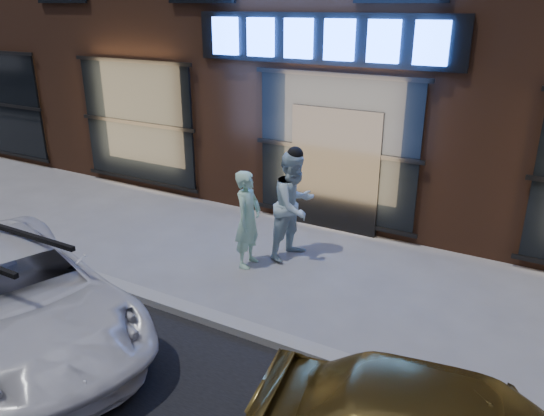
{
  "coord_description": "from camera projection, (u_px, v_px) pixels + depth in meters",
  "views": [
    {
      "loc": [
        3.75,
        -5.14,
        4.2
      ],
      "look_at": [
        -0.07,
        1.6,
        1.2
      ],
      "focal_mm": 35.0,
      "sensor_mm": 36.0,
      "label": 1
    }
  ],
  "objects": [
    {
      "name": "ground",
      "position": [
        220.0,
        325.0,
        7.41
      ],
      "size": [
        90.0,
        90.0,
        0.0
      ],
      "primitive_type": "plane",
      "color": "slate",
      "rests_on": "ground"
    },
    {
      "name": "white_suv",
      "position": [
        13.0,
        296.0,
        6.86
      ],
      "size": [
        5.12,
        3.53,
        1.3
      ],
      "primitive_type": "imported",
      "rotation": [
        0.0,
        0.0,
        1.25
      ],
      "color": "silver",
      "rests_on": "ground"
    },
    {
      "name": "man_cap",
      "position": [
        294.0,
        206.0,
        9.1
      ],
      "size": [
        0.92,
        1.07,
        1.9
      ],
      "primitive_type": "imported",
      "rotation": [
        0.0,
        0.0,
        1.33
      ],
      "color": "silver",
      "rests_on": "ground"
    },
    {
      "name": "man_bowtie",
      "position": [
        248.0,
        219.0,
        8.82
      ],
      "size": [
        0.46,
        0.65,
        1.68
      ],
      "primitive_type": "imported",
      "rotation": [
        0.0,
        0.0,
        1.66
      ],
      "color": "#B4EDCF",
      "rests_on": "ground"
    },
    {
      "name": "curb",
      "position": [
        220.0,
        321.0,
        7.38
      ],
      "size": [
        60.0,
        0.25,
        0.12
      ],
      "primitive_type": "cube",
      "color": "gray",
      "rests_on": "ground"
    }
  ]
}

